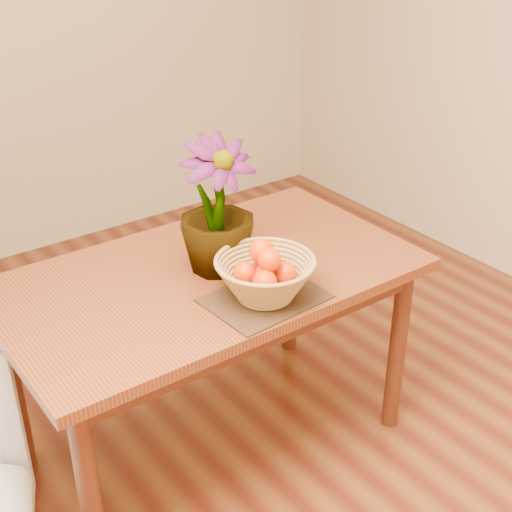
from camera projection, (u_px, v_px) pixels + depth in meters
floor at (261, 489)px, 2.53m from camera, size 4.50×4.50×0.00m
table at (209, 294)px, 2.43m from camera, size 1.40×0.80×0.75m
placemat at (265, 298)px, 2.23m from camera, size 0.37×0.29×0.01m
wicker_basket at (265, 280)px, 2.20m from camera, size 0.31×0.31×0.13m
orange_pile at (265, 267)px, 2.18m from camera, size 0.17×0.18×0.14m
potted_plant at (217, 207)px, 2.30m from camera, size 0.28×0.28×0.45m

